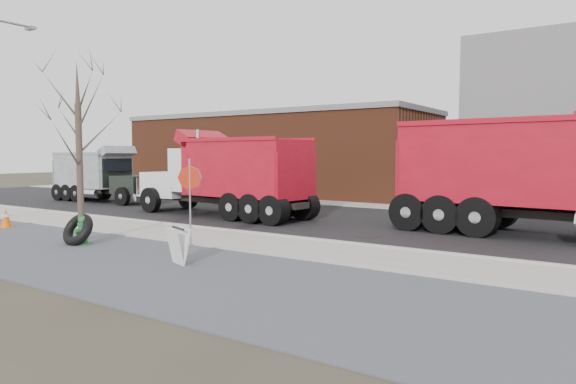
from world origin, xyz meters
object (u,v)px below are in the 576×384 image
Objects in this scene: stop_sign at (190,186)px; dump_truck_red_b at (227,173)px; dump_truck_red_a at (544,171)px; dump_truck_grey at (101,174)px; sandwich_board at (178,246)px; fire_hydrant at (83,232)px; truck_tire at (78,230)px.

dump_truck_red_b is at bearing 118.54° from stop_sign.
dump_truck_red_a reaches higher than dump_truck_red_b.
dump_truck_red_a is 11.72m from dump_truck_red_b.
dump_truck_grey is (-21.70, 0.02, -0.54)m from dump_truck_red_a.
dump_truck_red_a is at bearing 38.54° from stop_sign.
dump_truck_grey is at bearing 170.30° from sandwich_board.
fire_hydrant is 0.13× the size of dump_truck_grey.
dump_truck_grey is (-13.79, 7.21, -0.18)m from stop_sign.
dump_truck_red_a is (6.46, 9.06, 1.59)m from sandwich_board.
dump_truck_red_a is 1.21× the size of dump_truck_red_b.
sandwich_board is (4.22, -0.39, 0.07)m from fire_hydrant.
dump_truck_red_a reaches higher than truck_tire.
dump_truck_grey is at bearing 148.70° from stop_sign.
stop_sign is 2.84× the size of sandwich_board.
stop_sign is 7.01m from dump_truck_red_b.
truck_tire is 7.65m from dump_truck_red_b.
truck_tire is at bearing -136.92° from dump_truck_red_a.
dump_truck_grey reaches higher than truck_tire.
truck_tire is at bearing 100.17° from dump_truck_red_b.
fire_hydrant is 0.08× the size of dump_truck_red_a.
stop_sign is at bearing 37.27° from fire_hydrant.
dump_truck_red_a is 21.71m from dump_truck_grey.
dump_truck_red_a reaches higher than dump_truck_grey.
truck_tire is 14.02m from dump_truck_grey.
dump_truck_red_b reaches higher than sandwich_board.
sandwich_board is 0.08× the size of dump_truck_red_a.
sandwich_board is at bearing -121.40° from dump_truck_red_a.
dump_truck_grey reaches higher than fire_hydrant.
dump_truck_red_b reaches higher than truck_tire.
sandwich_board is (1.45, -1.87, -1.23)m from stop_sign.
fire_hydrant is 7.61m from dump_truck_red_b.
truck_tire is 13.99m from dump_truck_red_a.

